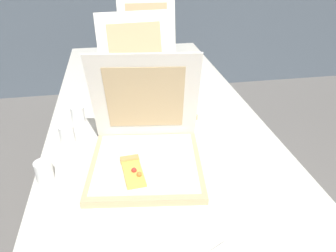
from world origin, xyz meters
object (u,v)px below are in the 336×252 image
object	(u,v)px
cup_white_near_center	(67,134)
table	(157,129)
pizza_box_front	(145,150)
pizza_box_middle	(144,91)
cup_white_mid	(78,115)
pizza_box_back	(150,55)
cup_white_far	(100,82)
cup_white_near_left	(44,171)

from	to	relation	value
cup_white_near_center	table	bearing A→B (deg)	19.02
table	pizza_box_front	distance (m)	0.32
pizza_box_middle	cup_white_mid	distance (m)	0.32
pizza_box_back	cup_white_far	distance (m)	0.44
pizza_box_middle	cup_white_near_center	xyz separation A→B (m)	(-0.31, -0.29, -0.02)
cup_white_mid	cup_white_far	bearing A→B (deg)	76.38
pizza_box_front	cup_white_near_center	distance (m)	0.32
table	cup_white_mid	bearing A→B (deg)	173.90
cup_white_mid	pizza_box_front	bearing A→B (deg)	-54.16
pizza_box_back	cup_white_near_left	distance (m)	1.12
pizza_box_middle	cup_white_far	size ratio (longest dim) A/B	7.23
cup_white_near_center	cup_white_near_left	size ratio (longest dim) A/B	1.00
pizza_box_front	pizza_box_middle	distance (m)	0.47
cup_white_near_left	cup_white_far	xyz separation A→B (m)	(0.16, 0.70, 0.00)
cup_white_mid	cup_white_far	xyz separation A→B (m)	(0.08, 0.34, 0.00)
cup_white_near_left	cup_white_far	distance (m)	0.72
pizza_box_back	cup_white_mid	bearing A→B (deg)	-118.38
pizza_box_middle	cup_white_mid	size ratio (longest dim) A/B	7.23
cup_white_mid	cup_white_near_left	world-z (taller)	same
cup_white_mid	pizza_box_back	bearing A→B (deg)	60.38
pizza_box_front	pizza_box_middle	world-z (taller)	pizza_box_middle
cup_white_near_left	cup_white_near_center	bearing A→B (deg)	77.32
cup_white_near_center	cup_white_far	xyz separation A→B (m)	(0.11, 0.49, 0.00)
pizza_box_back	cup_white_mid	size ratio (longest dim) A/B	6.33
table	cup_white_far	distance (m)	0.45
cup_white_near_center	pizza_box_middle	bearing A→B (deg)	42.99
pizza_box_front	pizza_box_back	size ratio (longest dim) A/B	0.95
cup_white_near_center	cup_white_mid	bearing A→B (deg)	79.42
pizza_box_middle	cup_white_mid	world-z (taller)	pizza_box_middle
pizza_box_front	pizza_box_back	xyz separation A→B (m)	(0.14, 0.99, 0.00)
cup_white_mid	cup_white_near_center	xyz separation A→B (m)	(-0.03, -0.15, 0.00)
pizza_box_middle	cup_white_near_left	xyz separation A→B (m)	(-0.36, -0.50, -0.02)
pizza_box_back	pizza_box_middle	bearing A→B (deg)	-98.85
pizza_box_back	cup_white_far	size ratio (longest dim) A/B	6.33
table	cup_white_far	size ratio (longest dim) A/B	33.17
table	cup_white_mid	xyz separation A→B (m)	(-0.31, 0.03, 0.08)
cup_white_mid	cup_white_near_left	xyz separation A→B (m)	(-0.08, -0.36, 0.00)
pizza_box_middle	cup_white_near_left	size ratio (longest dim) A/B	7.23
pizza_box_middle	cup_white_near_left	bearing A→B (deg)	-130.98
table	cup_white_near_center	distance (m)	0.37
table	cup_white_near_left	xyz separation A→B (m)	(-0.39, -0.33, 0.08)
table	cup_white_near_center	world-z (taller)	cup_white_near_center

